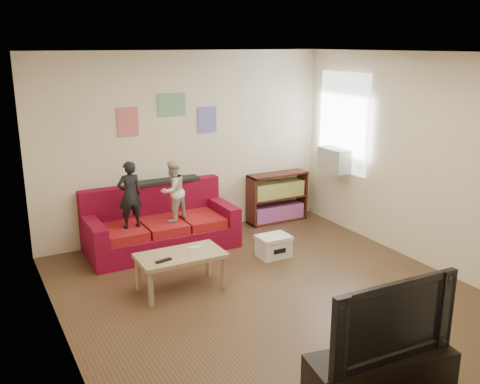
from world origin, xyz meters
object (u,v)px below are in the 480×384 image
child_b (173,191)px  television (385,316)px  child_a (130,195)px  file_box (274,246)px  tv_stand (379,379)px  coffee_table (181,259)px  sofa (160,227)px  bookshelf (277,200)px

child_b → television: child_b is taller
child_b → television: (0.22, -3.88, -0.08)m
child_a → file_box: bearing=148.8°
file_box → tv_stand: (-0.87, -3.01, 0.07)m
child_a → coffee_table: 1.33m
child_b → file_box: (1.09, -0.87, -0.70)m
sofa → child_b: child_b is taller
sofa → tv_stand: sofa is taller
bookshelf → television: bearing=-111.8°
bookshelf → tv_stand: size_ratio=0.83×
coffee_table → bookshelf: bookshelf is taller
sofa → coffee_table: 1.41m
tv_stand → bookshelf: bearing=77.7°
tv_stand → child_a: bearing=111.4°
coffee_table → television: (0.61, -2.66, 0.39)m
child_a → child_b: child_a is taller
sofa → television: 4.09m
coffee_table → child_a: bearing=99.7°
sofa → child_b: bearing=-49.0°
child_a → coffee_table: child_a is taller
sofa → tv_stand: (0.37, -4.05, -0.08)m
bookshelf → sofa: bearing=-173.7°
child_a → television: 3.97m
child_a → coffee_table: size_ratio=0.90×
child_b → sofa: bearing=-72.7°
child_b → coffee_table: size_ratio=0.86×
child_a → child_b: size_ratio=1.06×
tv_stand → television: (0.00, 0.00, 0.55)m
child_a → coffee_table: (0.21, -1.22, -0.50)m
bookshelf → child_a: bearing=-171.0°
child_b → coffee_table: 1.36m
bookshelf → television: (-1.71, -4.28, 0.42)m
sofa → file_box: size_ratio=4.74×
child_b → child_a: bearing=-23.7°
file_box → tv_stand: size_ratio=0.36×
coffee_table → tv_stand: 2.74m
coffee_table → tv_stand: coffee_table is taller
child_a → bookshelf: (2.53, 0.40, -0.52)m
coffee_table → sofa: bearing=80.0°
file_box → sofa: bearing=139.9°
child_b → file_box: 1.56m
tv_stand → child_b: bearing=102.7°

